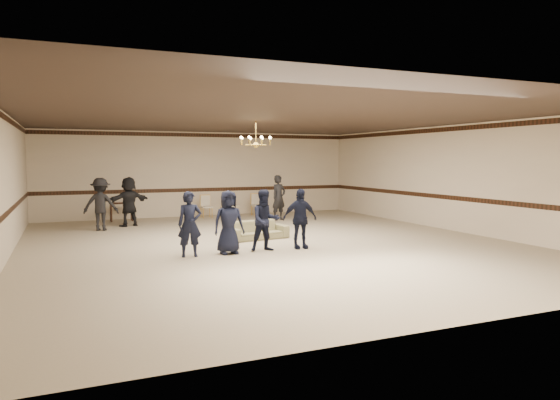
{
  "coord_description": "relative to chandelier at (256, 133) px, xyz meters",
  "views": [
    {
      "loc": [
        -4.81,
        -11.99,
        2.16
      ],
      "look_at": [
        0.08,
        -0.5,
        1.16
      ],
      "focal_mm": 32.47,
      "sensor_mm": 36.0,
      "label": 1
    }
  ],
  "objects": [
    {
      "name": "room",
      "position": [
        0.0,
        -1.0,
        -1.28
      ],
      "size": [
        12.01,
        14.01,
        3.21
      ],
      "color": "tan",
      "rests_on": "ground"
    },
    {
      "name": "chair_rail",
      "position": [
        0.0,
        5.99,
        -1.88
      ],
      "size": [
        12.0,
        0.02,
        0.14
      ],
      "primitive_type": "cube",
      "color": "#321A0F",
      "rests_on": "wall_back"
    },
    {
      "name": "crown_molding",
      "position": [
        0.0,
        5.99,
        0.21
      ],
      "size": [
        12.0,
        0.02,
        0.14
      ],
      "primitive_type": "cube",
      "color": "#321A0F",
      "rests_on": "wall_back"
    },
    {
      "name": "chandelier",
      "position": [
        0.0,
        0.0,
        0.0
      ],
      "size": [
        0.94,
        0.94,
        0.89
      ],
      "primitive_type": null,
      "color": "gold",
      "rests_on": "ceiling"
    },
    {
      "name": "boy_a",
      "position": [
        -2.3,
        -1.97,
        -2.15
      ],
      "size": [
        0.56,
        0.4,
        1.46
      ],
      "primitive_type": "imported",
      "rotation": [
        0.0,
        0.0,
        -0.1
      ],
      "color": "black",
      "rests_on": "floor"
    },
    {
      "name": "boy_b",
      "position": [
        -1.4,
        -1.97,
        -2.15
      ],
      "size": [
        0.72,
        0.48,
        1.46
      ],
      "primitive_type": "imported",
      "rotation": [
        0.0,
        0.0,
        0.02
      ],
      "color": "black",
      "rests_on": "floor"
    },
    {
      "name": "boy_c",
      "position": [
        -0.5,
        -1.97,
        -2.15
      ],
      "size": [
        0.75,
        0.61,
        1.46
      ],
      "primitive_type": "imported",
      "rotation": [
        0.0,
        0.0,
        -0.08
      ],
      "color": "black",
      "rests_on": "floor"
    },
    {
      "name": "boy_d",
      "position": [
        0.4,
        -1.97,
        -2.15
      ],
      "size": [
        0.88,
        0.43,
        1.46
      ],
      "primitive_type": "imported",
      "rotation": [
        0.0,
        0.0,
        -0.09
      ],
      "color": "black",
      "rests_on": "floor"
    },
    {
      "name": "settee",
      "position": [
        -0.06,
        -0.21,
        -2.63
      ],
      "size": [
        1.78,
        0.91,
        0.5
      ],
      "primitive_type": "imported",
      "rotation": [
        0.0,
        0.0,
        0.15
      ],
      "color": "#7F7D55",
      "rests_on": "floor"
    },
    {
      "name": "adult_left",
      "position": [
        -3.84,
        3.2,
        -2.07
      ],
      "size": [
        1.15,
        0.84,
        1.6
      ],
      "primitive_type": "imported",
      "rotation": [
        0.0,
        0.0,
        2.89
      ],
      "color": "black",
      "rests_on": "floor"
    },
    {
      "name": "adult_mid",
      "position": [
        -2.94,
        3.9,
        -2.07
      ],
      "size": [
        1.56,
        0.97,
        1.6
      ],
      "primitive_type": "imported",
      "rotation": [
        0.0,
        0.0,
        3.51
      ],
      "color": "black",
      "rests_on": "floor"
    },
    {
      "name": "adult_right",
      "position": [
        2.16,
        3.5,
        -2.07
      ],
      "size": [
        0.68,
        0.55,
        1.6
      ],
      "primitive_type": "imported",
      "rotation": [
        0.0,
        0.0,
        0.33
      ],
      "color": "black",
      "rests_on": "floor"
    },
    {
      "name": "banquet_chair_left",
      "position": [
        -0.03,
        5.19,
        -2.46
      ],
      "size": [
        0.44,
        0.44,
        0.83
      ],
      "primitive_type": null,
      "rotation": [
        0.0,
        0.0,
        0.09
      ],
      "color": "beige",
      "rests_on": "floor"
    },
    {
      "name": "banquet_chair_mid",
      "position": [
        0.97,
        5.19,
        -2.46
      ],
      "size": [
        0.42,
        0.42,
        0.83
      ],
      "primitive_type": null,
      "rotation": [
        0.0,
        0.0,
        0.05
      ],
      "color": "beige",
      "rests_on": "floor"
    },
    {
      "name": "banquet_chair_right",
      "position": [
        1.97,
        5.19,
        -2.46
      ],
      "size": [
        0.43,
        0.43,
        0.83
      ],
      "primitive_type": null,
      "rotation": [
        0.0,
        0.0,
        0.06
      ],
      "color": "beige",
      "rests_on": "floor"
    },
    {
      "name": "console_table",
      "position": [
        -3.03,
        5.39,
        -2.54
      ],
      "size": [
        0.81,
        0.41,
        0.66
      ],
      "primitive_type": "cube",
      "rotation": [
        0.0,
        0.0,
        0.09
      ],
      "color": "#341B11",
      "rests_on": "floor"
    }
  ]
}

